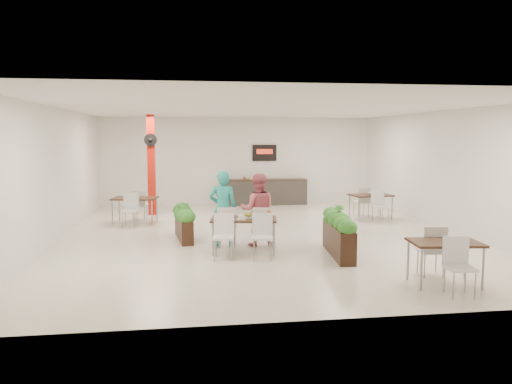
# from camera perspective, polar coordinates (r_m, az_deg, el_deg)

# --- Properties ---
(ground) EXTENTS (12.00, 12.00, 0.00)m
(ground) POSITION_cam_1_polar(r_m,az_deg,el_deg) (12.81, 0.74, -4.92)
(ground) COLOR beige
(ground) RESTS_ON ground
(room_shell) EXTENTS (10.10, 12.10, 3.22)m
(room_shell) POSITION_cam_1_polar(r_m,az_deg,el_deg) (12.57, 0.76, 4.08)
(room_shell) COLOR white
(room_shell) RESTS_ON ground
(red_column) EXTENTS (0.40, 0.41, 3.20)m
(red_column) POSITION_cam_1_polar(r_m,az_deg,el_deg) (16.26, -11.87, 3.18)
(red_column) COLOR #A9160B
(red_column) RESTS_ON ground
(service_counter) EXTENTS (3.00, 0.64, 2.20)m
(service_counter) POSITION_cam_1_polar(r_m,az_deg,el_deg) (18.42, 1.11, 0.08)
(service_counter) COLOR #2C2A27
(service_counter) RESTS_ON ground
(main_table) EXTENTS (1.50, 1.78, 0.92)m
(main_table) POSITION_cam_1_polar(r_m,az_deg,el_deg) (10.79, -1.46, -3.62)
(main_table) COLOR black
(main_table) RESTS_ON ground
(diner_man) EXTENTS (0.69, 0.51, 1.74)m
(diner_man) POSITION_cam_1_polar(r_m,az_deg,el_deg) (11.36, -3.80, -1.93)
(diner_man) COLOR teal
(diner_man) RESTS_ON ground
(diner_woman) EXTENTS (0.90, 0.75, 1.67)m
(diner_woman) POSITION_cam_1_polar(r_m,az_deg,el_deg) (11.45, 0.20, -2.04)
(diner_woman) COLOR #D65F70
(diner_woman) RESTS_ON ground
(planter_left) EXTENTS (0.55, 1.75, 0.91)m
(planter_left) POSITION_cam_1_polar(r_m,az_deg,el_deg) (12.31, -8.27, -3.13)
(planter_left) COLOR black
(planter_left) RESTS_ON ground
(planter_right) EXTENTS (0.57, 2.05, 1.08)m
(planter_right) POSITION_cam_1_polar(r_m,az_deg,el_deg) (10.71, 9.41, -4.47)
(planter_right) COLOR black
(planter_right) RESTS_ON ground
(side_table_a) EXTENTS (1.35, 1.66, 0.92)m
(side_table_a) POSITION_cam_1_polar(r_m,az_deg,el_deg) (14.86, -13.67, -1.06)
(side_table_a) COLOR black
(side_table_a) RESTS_ON ground
(side_table_b) EXTENTS (1.30, 1.66, 0.92)m
(side_table_b) POSITION_cam_1_polar(r_m,az_deg,el_deg) (15.59, 12.97, -0.71)
(side_table_b) COLOR black
(side_table_b) RESTS_ON ground
(side_table_c) EXTENTS (1.22, 1.66, 0.92)m
(side_table_c) POSITION_cam_1_polar(r_m,az_deg,el_deg) (9.04, 20.78, -6.10)
(side_table_c) COLOR black
(side_table_c) RESTS_ON ground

